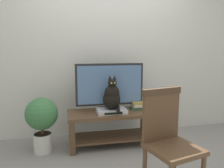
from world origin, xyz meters
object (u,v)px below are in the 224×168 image
object	(u,v)px
cat	(112,97)
potted_plant	(42,119)
tv_stand	(111,122)
wooden_chair	(168,135)
media_box	(112,111)
tv	(110,86)
book_stack	(139,105)

from	to	relation	value
cat	potted_plant	world-z (taller)	cat
tv_stand	wooden_chair	world-z (taller)	wooden_chair
media_box	cat	distance (m)	0.20
tv	wooden_chair	size ratio (longest dim) A/B	0.98
cat	wooden_chair	world-z (taller)	cat
tv_stand	media_box	bearing A→B (deg)	-97.13
media_box	potted_plant	distance (m)	0.90
cat	potted_plant	size ratio (longest dim) A/B	0.64
wooden_chair	book_stack	distance (m)	1.21
tv	book_stack	distance (m)	0.51
tv_stand	cat	xyz separation A→B (m)	(-0.01, -0.07, 0.37)
wooden_chair	potted_plant	bearing A→B (deg)	137.06
tv	book_stack	bearing A→B (deg)	-6.64
potted_plant	tv	bearing A→B (deg)	9.11
tv	wooden_chair	xyz separation A→B (m)	(0.28, -1.25, -0.26)
book_stack	potted_plant	bearing A→B (deg)	-175.79
cat	potted_plant	distance (m)	0.94
tv	cat	xyz separation A→B (m)	(-0.01, -0.17, -0.12)
media_box	wooden_chair	xyz separation A→B (m)	(0.29, -1.09, 0.06)
cat	tv	bearing A→B (deg)	88.11
media_box	potted_plant	world-z (taller)	potted_plant
tv_stand	wooden_chair	distance (m)	1.20
tv_stand	tv	size ratio (longest dim) A/B	1.25
book_stack	cat	bearing A→B (deg)	-163.42
media_box	book_stack	world-z (taller)	book_stack
wooden_chair	media_box	bearing A→B (deg)	104.68
tv_stand	tv	world-z (taller)	tv
tv	potted_plant	bearing A→B (deg)	-170.89
tv_stand	cat	world-z (taller)	cat
media_box	book_stack	size ratio (longest dim) A/B	1.64
tv	book_stack	size ratio (longest dim) A/B	3.94
tv_stand	tv	bearing A→B (deg)	89.99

